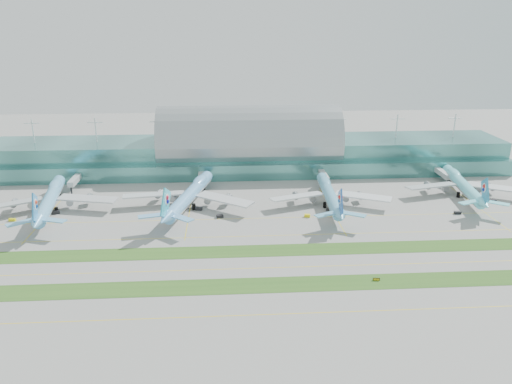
{
  "coord_description": "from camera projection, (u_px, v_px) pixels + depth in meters",
  "views": [
    {
      "loc": [
        -15.68,
        -195.79,
        96.13
      ],
      "look_at": [
        0.0,
        55.0,
        9.0
      ],
      "focal_mm": 35.0,
      "sensor_mm": 36.0,
      "label": 1
    }
  ],
  "objects": [
    {
      "name": "taxiway_sign_east",
      "position": [
        376.0,
        279.0,
        193.74
      ],
      "size": [
        2.69,
        0.66,
        1.13
      ],
      "rotation": [
        0.0,
        0.0,
        -0.13
      ],
      "color": "black",
      "rests_on": "ground"
    },
    {
      "name": "gse_a",
      "position": [
        12.0,
        220.0,
        251.08
      ],
      "size": [
        3.48,
        1.88,
        1.25
      ],
      "primitive_type": "cube",
      "rotation": [
        0.0,
        0.0,
        -0.1
      ],
      "color": "yellow",
      "rests_on": "ground"
    },
    {
      "name": "airliner_d",
      "position": [
        463.0,
        184.0,
        286.64
      ],
      "size": [
        66.66,
        76.29,
        21.03
      ],
      "rotation": [
        0.0,
        0.0,
        -0.14
      ],
      "color": "#71E9F9",
      "rests_on": "ground"
    },
    {
      "name": "grass_strip_near",
      "position": [
        270.0,
        285.0,
        190.62
      ],
      "size": [
        420.0,
        12.0,
        0.08
      ],
      "primitive_type": "cube",
      "color": "#2D591E",
      "rests_on": "ground"
    },
    {
      "name": "ground",
      "position": [
        264.0,
        253.0,
        217.04
      ],
      "size": [
        700.0,
        700.0,
        0.0
      ],
      "primitive_type": "plane",
      "color": "gray",
      "rests_on": "ground"
    },
    {
      "name": "gse_d",
      "position": [
        220.0,
        216.0,
        255.39
      ],
      "size": [
        3.77,
        2.89,
        1.53
      ],
      "primitive_type": "cube",
      "rotation": [
        0.0,
        0.0,
        0.31
      ],
      "color": "black",
      "rests_on": "ground"
    },
    {
      "name": "gse_h",
      "position": [
        493.0,
        201.0,
        277.12
      ],
      "size": [
        4.18,
        2.71,
        1.63
      ],
      "primitive_type": "cube",
      "rotation": [
        0.0,
        0.0,
        -0.26
      ],
      "color": "black",
      "rests_on": "ground"
    },
    {
      "name": "airliner_a",
      "position": [
        50.0,
        198.0,
        262.94
      ],
      "size": [
        70.13,
        80.35,
        22.16
      ],
      "rotation": [
        0.0,
        0.0,
        0.15
      ],
      "color": "#67B4E3",
      "rests_on": "ground"
    },
    {
      "name": "grass_strip_far",
      "position": [
        264.0,
        251.0,
        218.91
      ],
      "size": [
        420.0,
        12.0,
        0.08
      ],
      "primitive_type": "cube",
      "color": "#2D591E",
      "rests_on": "ground"
    },
    {
      "name": "gse_c",
      "position": [
        199.0,
        209.0,
        265.31
      ],
      "size": [
        3.98,
        2.74,
        1.59
      ],
      "primitive_type": "cube",
      "rotation": [
        0.0,
        0.0,
        -0.23
      ],
      "color": "black",
      "rests_on": "ground"
    },
    {
      "name": "taxiline_b",
      "position": [
        267.0,
        268.0,
        203.84
      ],
      "size": [
        420.0,
        0.35,
        0.01
      ],
      "primitive_type": "cube",
      "color": "yellow",
      "rests_on": "ground"
    },
    {
      "name": "taxiline_c",
      "position": [
        261.0,
        236.0,
        234.01
      ],
      "size": [
        420.0,
        0.35,
        0.01
      ],
      "primitive_type": "cube",
      "color": "yellow",
      "rests_on": "ground"
    },
    {
      "name": "taxiline_d",
      "position": [
        258.0,
        218.0,
        254.76
      ],
      "size": [
        420.0,
        0.35,
        0.01
      ],
      "primitive_type": "cube",
      "color": "yellow",
      "rests_on": "ground"
    },
    {
      "name": "gse_b",
      "position": [
        55.0,
        212.0,
        260.32
      ],
      "size": [
        4.27,
        2.68,
        1.75
      ],
      "primitive_type": "cube",
      "rotation": [
        0.0,
        0.0,
        0.24
      ],
      "color": "black",
      "rests_on": "ground"
    },
    {
      "name": "gse_f",
      "position": [
        329.0,
        209.0,
        264.55
      ],
      "size": [
        3.61,
        2.02,
        1.46
      ],
      "primitive_type": "cube",
      "rotation": [
        0.0,
        0.0,
        -0.14
      ],
      "color": "black",
      "rests_on": "ground"
    },
    {
      "name": "gse_e",
      "position": [
        307.0,
        216.0,
        256.1
      ],
      "size": [
        3.22,
        2.24,
        1.51
      ],
      "primitive_type": "cube",
      "rotation": [
        0.0,
        0.0,
        -0.23
      ],
      "color": "yellow",
      "rests_on": "ground"
    },
    {
      "name": "taxiline_a",
      "position": [
        275.0,
        314.0,
        171.78
      ],
      "size": [
        420.0,
        0.35,
        0.01
      ],
      "primitive_type": "cube",
      "color": "yellow",
      "rests_on": "ground"
    },
    {
      "name": "terminal",
      "position": [
        249.0,
        149.0,
        333.83
      ],
      "size": [
        340.0,
        69.1,
        36.0
      ],
      "color": "#3D7A75",
      "rests_on": "ground"
    },
    {
      "name": "gse_g",
      "position": [
        458.0,
        213.0,
        260.19
      ],
      "size": [
        3.56,
        1.81,
        1.4
      ],
      "primitive_type": "cube",
      "rotation": [
        0.0,
        0.0,
        -0.02
      ],
      "color": "black",
      "rests_on": "ground"
    },
    {
      "name": "airliner_b",
      "position": [
        190.0,
        194.0,
        268.98
      ],
      "size": [
        70.97,
        81.91,
        22.84
      ],
      "rotation": [
        0.0,
        0.0,
        -0.24
      ],
      "color": "#6BB2EC",
      "rests_on": "ground"
    },
    {
      "name": "airliner_c",
      "position": [
        329.0,
        194.0,
        271.25
      ],
      "size": [
        66.43,
        75.47,
        20.77
      ],
      "rotation": [
        0.0,
        0.0,
        -0.05
      ],
      "color": "#64B7DD",
      "rests_on": "ground"
    }
  ]
}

